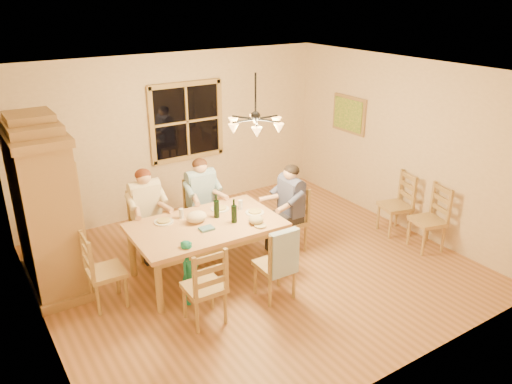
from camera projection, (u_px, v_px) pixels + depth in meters
floor at (256, 268)px, 7.01m from camera, size 5.50×5.50×0.00m
ceiling at (255, 72)px, 5.99m from camera, size 5.50×5.00×0.02m
wall_back at (176, 134)px, 8.44m from camera, size 5.50×0.02×2.70m
wall_left at (31, 229)px, 5.12m from camera, size 0.02×5.00×2.70m
wall_right at (402, 145)px, 7.88m from camera, size 0.02×5.00×2.70m
window at (187, 122)px, 8.44m from camera, size 1.30×0.06×1.30m
painting at (349, 115)px, 8.70m from camera, size 0.06×0.78×0.64m
chandelier at (256, 123)px, 6.22m from camera, size 0.77×0.68×0.71m
armoire at (46, 210)px, 6.26m from camera, size 0.66×1.40×2.30m
dining_table at (206, 230)px, 6.61m from camera, size 1.98×1.24×0.76m
chair_far_left at (149, 236)px, 7.24m from camera, size 0.45×0.43×0.99m
chair_far_right at (203, 223)px, 7.66m from camera, size 0.45×0.43×0.99m
chair_near_left at (205, 298)px, 5.78m from camera, size 0.45×0.43×0.99m
chair_near_right at (275, 275)px, 6.26m from camera, size 0.45×0.43×0.99m
chair_end_left at (107, 283)px, 6.09m from camera, size 0.43×0.45×0.99m
chair_end_right at (289, 231)px, 7.40m from camera, size 0.43×0.45×0.99m
adult_woman at (146, 202)px, 7.04m from camera, size 0.41×0.43×0.87m
adult_plaid_man at (201, 190)px, 7.46m from camera, size 0.41×0.43×0.87m
adult_slate_man at (290, 197)px, 7.20m from camera, size 0.43×0.41×0.87m
towel at (284, 253)px, 5.96m from camera, size 0.38×0.11×0.58m
wine_bottle_a at (216, 206)px, 6.70m from camera, size 0.08×0.08×0.33m
wine_bottle_b at (234, 211)px, 6.55m from camera, size 0.08×0.08×0.33m
plate_woman at (164, 222)px, 6.61m from camera, size 0.26×0.26×0.02m
plate_plaid at (220, 209)px, 6.99m from camera, size 0.26×0.26×0.02m
plate_slate at (255, 213)px, 6.88m from camera, size 0.26×0.26×0.02m
wine_glass_a at (181, 214)px, 6.70m from camera, size 0.06×0.06×0.14m
wine_glass_b at (241, 205)px, 6.98m from camera, size 0.06×0.06×0.14m
cap at (256, 220)px, 6.56m from camera, size 0.20×0.20×0.11m
napkin at (207, 229)px, 6.41m from camera, size 0.18×0.14×0.03m
cloth_bundle at (196, 217)px, 6.59m from camera, size 0.28×0.22×0.15m
child at (190, 272)px, 6.11m from camera, size 0.37×0.33×0.84m
chair_spare_front at (427, 230)px, 7.42m from camera, size 0.52×0.53×0.99m
chair_spare_back at (394, 215)px, 7.92m from camera, size 0.52×0.54×0.99m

